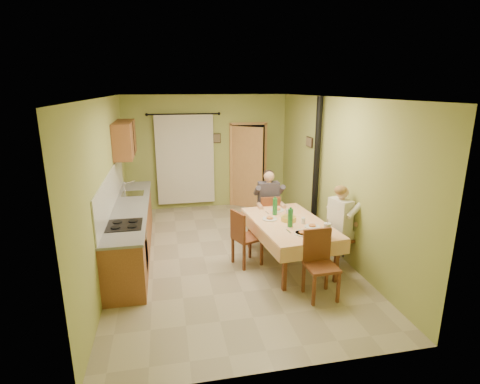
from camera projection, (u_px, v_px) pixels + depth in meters
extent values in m
cube|color=tan|center=(228.00, 254.00, 6.87)|extent=(4.00, 6.00, 0.01)
cube|color=#A2AD58|center=(207.00, 152.00, 9.32)|extent=(4.00, 0.04, 2.80)
cube|color=#A2AD58|center=(278.00, 252.00, 3.66)|extent=(4.00, 0.04, 2.80)
cube|color=#A2AD58|center=(106.00, 186.00, 6.11)|extent=(0.04, 6.00, 2.80)
cube|color=#A2AD58|center=(334.00, 175.00, 6.88)|extent=(0.04, 6.00, 2.80)
cube|color=white|center=(226.00, 97.00, 6.12)|extent=(4.00, 6.00, 0.04)
cube|color=brown|center=(132.00, 231.00, 6.80)|extent=(0.60, 3.60, 0.88)
cube|color=gray|center=(130.00, 207.00, 6.68)|extent=(0.64, 3.64, 0.04)
cube|color=white|center=(111.00, 190.00, 6.53)|extent=(0.02, 3.60, 0.66)
cube|color=silver|center=(133.00, 194.00, 7.43)|extent=(0.42, 0.42, 0.03)
cube|color=black|center=(125.00, 225.00, 5.73)|extent=(0.52, 0.56, 0.02)
cube|color=black|center=(146.00, 252.00, 5.91)|extent=(0.01, 0.55, 0.55)
cube|color=brown|center=(125.00, 139.00, 7.60)|extent=(0.35, 1.40, 0.70)
cylinder|color=black|center=(183.00, 114.00, 8.85)|extent=(1.70, 0.04, 0.04)
cube|color=silver|center=(185.00, 160.00, 9.16)|extent=(1.40, 0.06, 2.20)
cube|color=black|center=(248.00, 165.00, 9.61)|extent=(0.84, 0.03, 2.06)
cube|color=tan|center=(231.00, 166.00, 9.51)|extent=(0.06, 0.06, 2.12)
cube|color=tan|center=(265.00, 165.00, 9.68)|extent=(0.06, 0.06, 2.12)
cube|color=tan|center=(248.00, 124.00, 9.31)|extent=(0.96, 0.06, 0.06)
cube|color=tan|center=(247.00, 168.00, 9.35)|extent=(0.69, 0.51, 2.04)
cube|color=#F0B37B|center=(290.00, 223.00, 6.34)|extent=(1.31, 2.01, 0.04)
cube|color=#F0B37B|center=(316.00, 252.00, 5.49)|extent=(1.13, 0.12, 0.22)
cube|color=#F0B37B|center=(269.00, 212.00, 7.25)|extent=(1.13, 0.12, 0.22)
cube|color=#F0B37B|center=(258.00, 233.00, 6.21)|extent=(0.19, 1.90, 0.22)
cube|color=#F0B37B|center=(319.00, 226.00, 6.53)|extent=(0.19, 1.90, 0.22)
cylinder|color=white|center=(277.00, 210.00, 6.91)|extent=(0.25, 0.25, 0.02)
ellipsoid|color=#CC7233|center=(277.00, 209.00, 6.91)|extent=(0.12, 0.12, 0.05)
cylinder|color=white|center=(302.00, 234.00, 5.80)|extent=(0.25, 0.25, 0.02)
ellipsoid|color=#CC7233|center=(303.00, 232.00, 5.80)|extent=(0.12, 0.12, 0.05)
cylinder|color=white|center=(312.00, 227.00, 6.09)|extent=(0.25, 0.25, 0.02)
ellipsoid|color=#CC7233|center=(312.00, 225.00, 6.09)|extent=(0.12, 0.12, 0.05)
cylinder|color=white|center=(270.00, 219.00, 6.44)|extent=(0.25, 0.25, 0.02)
ellipsoid|color=#CC7233|center=(270.00, 218.00, 6.44)|extent=(0.12, 0.12, 0.05)
cylinder|color=yellow|center=(288.00, 219.00, 6.37)|extent=(0.26, 0.26, 0.08)
cylinder|color=white|center=(304.00, 233.00, 5.83)|extent=(0.28, 0.28, 0.02)
cube|color=tan|center=(305.00, 232.00, 5.82)|extent=(0.07, 0.07, 0.03)
cube|color=tan|center=(303.00, 232.00, 5.82)|extent=(0.07, 0.05, 0.03)
cube|color=tan|center=(304.00, 231.00, 5.84)|extent=(0.04, 0.06, 0.03)
cube|color=tan|center=(303.00, 231.00, 5.85)|extent=(0.06, 0.04, 0.03)
cube|color=tan|center=(303.00, 232.00, 5.80)|extent=(0.05, 0.07, 0.03)
cylinder|color=silver|center=(303.00, 221.00, 6.25)|extent=(0.07, 0.07, 0.10)
cylinder|color=silver|center=(288.00, 212.00, 6.69)|extent=(0.07, 0.07, 0.10)
cylinder|color=white|center=(327.00, 230.00, 5.64)|extent=(0.11, 0.11, 0.22)
cylinder|color=silver|center=(327.00, 228.00, 5.63)|extent=(0.02, 0.02, 0.30)
cube|color=brown|center=(268.00, 217.00, 7.43)|extent=(0.40, 0.40, 0.04)
cube|color=brown|center=(270.00, 208.00, 7.21)|extent=(0.38, 0.06, 0.44)
cube|color=brown|center=(321.00, 267.00, 5.35)|extent=(0.44, 0.44, 0.04)
cube|color=brown|center=(317.00, 244.00, 5.46)|extent=(0.43, 0.05, 0.49)
cube|color=brown|center=(340.00, 238.00, 6.36)|extent=(0.55, 0.55, 0.04)
cube|color=brown|center=(350.00, 221.00, 6.38)|extent=(0.16, 0.44, 0.51)
cube|color=brown|center=(247.00, 238.00, 6.38)|extent=(0.54, 0.54, 0.04)
cube|color=brown|center=(238.00, 226.00, 6.21)|extent=(0.19, 0.41, 0.48)
cube|color=#38333D|center=(269.00, 215.00, 7.32)|extent=(0.38, 0.42, 0.16)
cube|color=#38333D|center=(268.00, 196.00, 7.34)|extent=(0.41, 0.24, 0.54)
sphere|color=tan|center=(269.00, 176.00, 7.23)|extent=(0.21, 0.21, 0.21)
ellipsoid|color=black|center=(269.00, 174.00, 7.26)|extent=(0.21, 0.21, 0.16)
cube|color=silver|center=(345.00, 233.00, 6.38)|extent=(0.48, 0.46, 0.16)
cube|color=silver|center=(340.00, 215.00, 6.23)|extent=(0.32, 0.45, 0.54)
sphere|color=tan|center=(342.00, 192.00, 6.13)|extent=(0.21, 0.21, 0.21)
ellipsoid|color=olive|center=(341.00, 190.00, 6.10)|extent=(0.21, 0.21, 0.16)
cylinder|color=black|center=(316.00, 169.00, 7.42)|extent=(0.12, 0.12, 2.80)
cylinder|color=black|center=(313.00, 228.00, 7.76)|extent=(0.24, 0.24, 0.30)
cube|color=black|center=(217.00, 138.00, 9.25)|extent=(0.19, 0.03, 0.23)
cube|color=brown|center=(309.00, 142.00, 7.88)|extent=(0.03, 0.31, 0.21)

